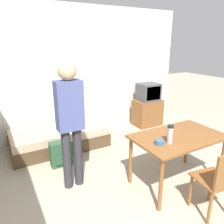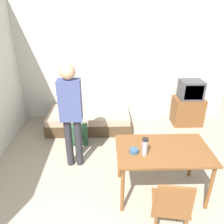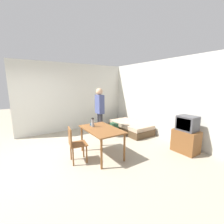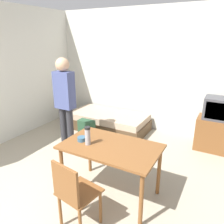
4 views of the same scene
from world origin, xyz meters
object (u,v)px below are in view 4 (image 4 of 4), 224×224
object	(u,v)px
person_standing	(65,99)
mate_bowl	(82,139)
tv	(215,127)
backpack	(87,130)
wooden_chair	(74,193)
dining_table	(111,152)
daybed	(109,121)
thermos_flask	(88,135)

from	to	relation	value
person_standing	mate_bowl	distance (m)	1.19
tv	backpack	world-z (taller)	tv
wooden_chair	mate_bowl	xyz separation A→B (m)	(-0.35, 0.64, 0.28)
dining_table	wooden_chair	xyz separation A→B (m)	(-0.06, -0.71, -0.16)
wooden_chair	backpack	distance (m)	2.36
dining_table	person_standing	distance (m)	1.51
tv	person_standing	distance (m)	2.84
daybed	tv	bearing A→B (deg)	3.18
tv	wooden_chair	distance (m)	3.01
mate_bowl	backpack	world-z (taller)	mate_bowl
daybed	dining_table	bearing A→B (deg)	-59.67
dining_table	person_standing	world-z (taller)	person_standing
wooden_chair	thermos_flask	distance (m)	0.74
person_standing	thermos_flask	xyz separation A→B (m)	(1.03, -0.78, -0.15)
dining_table	mate_bowl	size ratio (longest dim) A/B	10.69
daybed	person_standing	xyz separation A→B (m)	(-0.16, -1.28, 0.84)
tv	thermos_flask	bearing A→B (deg)	-122.22
mate_bowl	backpack	size ratio (longest dim) A/B	0.28
mate_bowl	person_standing	bearing A→B (deg)	140.63
dining_table	thermos_flask	xyz separation A→B (m)	(-0.28, -0.11, 0.23)
thermos_flask	backpack	size ratio (longest dim) A/B	0.59
dining_table	daybed	bearing A→B (deg)	120.33
tv	thermos_flask	size ratio (longest dim) A/B	4.23
tv	dining_table	bearing A→B (deg)	-117.98
daybed	backpack	world-z (taller)	backpack
person_standing	thermos_flask	world-z (taller)	person_standing
daybed	mate_bowl	bearing A→B (deg)	-69.99
person_standing	thermos_flask	distance (m)	1.30
thermos_flask	daybed	bearing A→B (deg)	112.76
wooden_chair	person_standing	world-z (taller)	person_standing
backpack	dining_table	bearing A→B (deg)	-44.40
daybed	backpack	xyz separation A→B (m)	(-0.16, -0.67, 0.01)
dining_table	mate_bowl	distance (m)	0.43
wooden_chair	mate_bowl	size ratio (longest dim) A/B	7.46
tv	person_standing	bearing A→B (deg)	-149.69
wooden_chair	backpack	world-z (taller)	wooden_chair
dining_table	backpack	size ratio (longest dim) A/B	3.00
mate_bowl	dining_table	bearing A→B (deg)	9.71
dining_table	wooden_chair	size ratio (longest dim) A/B	1.43
tv	dining_table	world-z (taller)	tv
dining_table	mate_bowl	world-z (taller)	mate_bowl
daybed	mate_bowl	size ratio (longest dim) A/B	15.35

